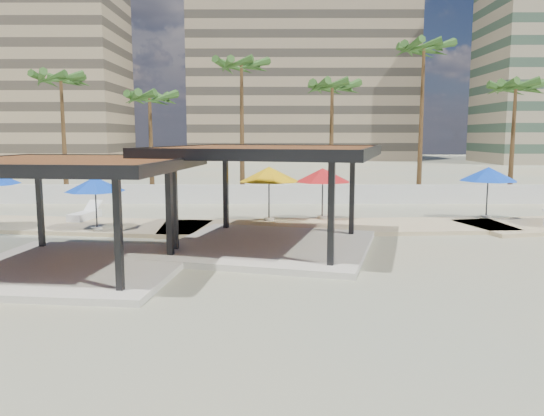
{
  "coord_description": "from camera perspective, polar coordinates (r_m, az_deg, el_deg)",
  "views": [
    {
      "loc": [
        -0.89,
        -17.22,
        4.32
      ],
      "look_at": [
        -0.94,
        3.86,
        1.4
      ],
      "focal_mm": 35.0,
      "sensor_mm": 36.0,
      "label": 1
    }
  ],
  "objects": [
    {
      "name": "boundary_wall",
      "position": [
        33.44,
        1.65,
        1.49
      ],
      "size": [
        56.0,
        0.3,
        1.2
      ],
      "primitive_type": "cube",
      "color": "silver",
      "rests_on": "ground"
    },
    {
      "name": "promenade",
      "position": [
        25.41,
        6.66,
        -1.82
      ],
      "size": [
        44.45,
        7.97,
        0.24
      ],
      "color": "#C6B284",
      "rests_on": "ground"
    },
    {
      "name": "umbrella_c",
      "position": [
        26.38,
        5.47,
        3.53
      ],
      "size": [
        3.44,
        3.44,
        2.5
      ],
      "rotation": [
        0.0,
        0.0,
        0.26
      ],
      "color": "beige",
      "rests_on": "promenade"
    },
    {
      "name": "palm_g",
      "position": [
        38.92,
        24.74,
        11.33
      ],
      "size": [
        3.0,
        3.0,
        8.25
      ],
      "color": "brown",
      "rests_on": "ground"
    },
    {
      "name": "building_mid",
      "position": [
        95.86,
        3.15,
        13.82
      ],
      "size": [
        38.0,
        16.0,
        30.4
      ],
      "color": "#847259",
      "rests_on": "ground"
    },
    {
      "name": "building_west",
      "position": [
        95.25,
        -26.24,
        13.69
      ],
      "size": [
        34.0,
        16.0,
        32.4
      ],
      "color": "#937F60",
      "rests_on": "ground"
    },
    {
      "name": "lounger_a",
      "position": [
        27.81,
        -19.45,
        -0.71
      ],
      "size": [
        1.14,
        2.3,
        0.83
      ],
      "rotation": [
        0.0,
        0.0,
        1.36
      ],
      "color": "white",
      "rests_on": "promenade"
    },
    {
      "name": "palm_c",
      "position": [
        36.3,
        -13.03,
        11.11
      ],
      "size": [
        3.0,
        3.0,
        7.56
      ],
      "color": "brown",
      "rests_on": "ground"
    },
    {
      "name": "umbrella_b",
      "position": [
        25.59,
        -0.33,
        3.64
      ],
      "size": [
        3.53,
        3.53,
        2.62
      ],
      "rotation": [
        0.0,
        0.0,
        0.23
      ],
      "color": "beige",
      "rests_on": "promenade"
    },
    {
      "name": "palm_b",
      "position": [
        38.74,
        -21.76,
        12.33
      ],
      "size": [
        3.0,
        3.0,
        8.83
      ],
      "color": "brown",
      "rests_on": "ground"
    },
    {
      "name": "umbrella_d",
      "position": [
        28.58,
        22.25,
        3.38
      ],
      "size": [
        2.94,
        2.94,
        2.55
      ],
      "rotation": [
        0.0,
        0.0,
        -0.03
      ],
      "color": "beige",
      "rests_on": "promenade"
    },
    {
      "name": "palm_e",
      "position": [
        35.94,
        6.49,
        12.4
      ],
      "size": [
        3.0,
        3.0,
        8.29
      ],
      "color": "brown",
      "rests_on": "ground"
    },
    {
      "name": "pavilion_west",
      "position": [
        17.84,
        -20.73,
        0.37
      ],
      "size": [
        7.8,
        7.8,
        3.59
      ],
      "rotation": [
        0.0,
        0.0,
        -0.11
      ],
      "color": "beige",
      "rests_on": "ground"
    },
    {
      "name": "palm_f",
      "position": [
        37.52,
        16.01,
        15.57
      ],
      "size": [
        3.0,
        3.0,
        10.79
      ],
      "color": "brown",
      "rests_on": "ground"
    },
    {
      "name": "palm_d",
      "position": [
        36.43,
        -3.3,
        14.54
      ],
      "size": [
        3.0,
        3.0,
        9.74
      ],
      "color": "brown",
      "rests_on": "ground"
    },
    {
      "name": "umbrella_f",
      "position": [
        24.39,
        -18.5,
        2.41
      ],
      "size": [
        3.38,
        3.38,
        2.31
      ],
      "rotation": [
        0.0,
        0.0,
        -0.38
      ],
      "color": "beige",
      "rests_on": "promenade"
    },
    {
      "name": "ground",
      "position": [
        17.77,
        3.01,
        -6.19
      ],
      "size": [
        200.0,
        200.0,
        0.0
      ],
      "primitive_type": "plane",
      "color": "tan",
      "rests_on": "ground"
    },
    {
      "name": "pavilion_central",
      "position": [
        19.91,
        -0.27,
        2.13
      ],
      "size": [
        9.41,
        9.41,
        3.89
      ],
      "rotation": [
        0.0,
        0.0,
        -0.26
      ],
      "color": "beige",
      "rests_on": "ground"
    }
  ]
}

